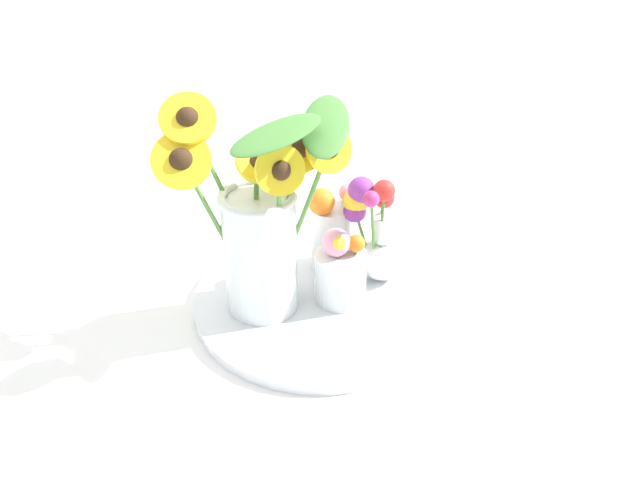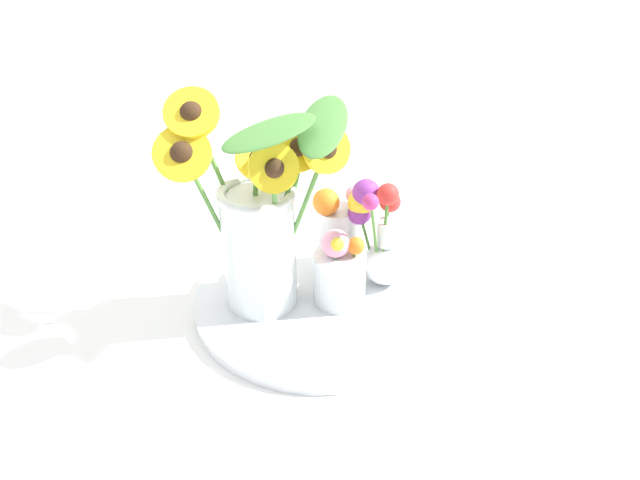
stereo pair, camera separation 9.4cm
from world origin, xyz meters
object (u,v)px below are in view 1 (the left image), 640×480
(mason_jar_sunflowers, at_px, (261,229))
(vase_bulb_right, at_px, (379,242))
(serving_tray, at_px, (320,299))
(vase_small_center, at_px, (340,270))
(vase_small_back, at_px, (335,225))

(mason_jar_sunflowers, distance_m, vase_bulb_right, 0.21)
(serving_tray, distance_m, mason_jar_sunflowers, 0.17)
(vase_small_center, height_order, vase_bulb_right, vase_bulb_right)
(vase_small_center, distance_m, vase_bulb_right, 0.09)
(serving_tray, height_order, vase_small_center, vase_small_center)
(vase_small_center, bearing_deg, mason_jar_sunflowers, 162.61)
(vase_small_center, relative_size, vase_small_back, 0.71)
(mason_jar_sunflowers, height_order, vase_small_center, mason_jar_sunflowers)
(serving_tray, relative_size, vase_small_center, 3.21)
(mason_jar_sunflowers, relative_size, vase_small_back, 1.88)
(vase_small_center, xyz_separation_m, vase_bulb_right, (0.08, 0.02, 0.02))
(mason_jar_sunflowers, bearing_deg, serving_tray, -8.95)
(vase_small_center, bearing_deg, vase_small_back, 68.13)
(mason_jar_sunflowers, height_order, vase_bulb_right, mason_jar_sunflowers)
(serving_tray, bearing_deg, mason_jar_sunflowers, 171.05)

